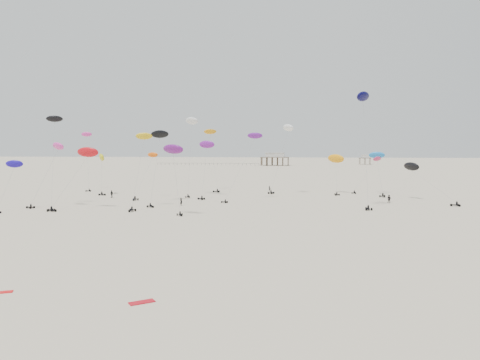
# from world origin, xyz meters

# --- Properties ---
(ground_plane) EXTENTS (900.00, 900.00, 0.00)m
(ground_plane) POSITION_xyz_m (0.00, 200.00, 0.00)
(ground_plane) COLOR beige
(pavilion_main) EXTENTS (21.00, 13.00, 9.80)m
(pavilion_main) POSITION_xyz_m (-10.00, 350.00, 4.22)
(pavilion_main) COLOR brown
(pavilion_main) RESTS_ON ground
(pavilion_small) EXTENTS (9.00, 7.00, 8.00)m
(pavilion_small) POSITION_xyz_m (60.00, 380.00, 3.49)
(pavilion_small) COLOR brown
(pavilion_small) RESTS_ON ground
(pier_fence) EXTENTS (80.20, 0.20, 1.50)m
(pier_fence) POSITION_xyz_m (-62.00, 350.00, 0.77)
(pier_fence) COLOR black
(pier_fence) RESTS_ON ground
(rig_0) EXTENTS (4.05, 11.89, 17.65)m
(rig_0) POSITION_xyz_m (-23.53, 95.91, 10.39)
(rig_0) COLOR black
(rig_0) RESTS_ON ground
(rig_1) EXTENTS (3.64, 11.22, 11.94)m
(rig_1) POSITION_xyz_m (33.47, 131.30, 5.95)
(rig_1) COLOR black
(rig_1) RESTS_ON ground
(rig_2) EXTENTS (8.62, 13.02, 20.93)m
(rig_2) POSITION_xyz_m (-56.96, 139.29, 13.00)
(rig_2) COLOR black
(rig_2) RESTS_ON ground
(rig_3) EXTENTS (4.00, 9.94, 11.78)m
(rig_3) POSITION_xyz_m (-50.22, 89.27, 7.50)
(rig_3) COLOR black
(rig_3) RESTS_ON ground
(rig_4) EXTENTS (8.74, 9.42, 14.53)m
(rig_4) POSITION_xyz_m (-35.94, 94.23, 10.80)
(rig_4) COLOR black
(rig_4) RESTS_ON ground
(rig_5) EXTENTS (10.08, 6.09, 13.02)m
(rig_5) POSITION_xyz_m (32.56, 138.50, 9.33)
(rig_5) COLOR black
(rig_5) RESTS_ON ground
(rig_6) EXTENTS (5.51, 4.31, 14.35)m
(rig_6) POSITION_xyz_m (-12.96, 86.38, 11.56)
(rig_6) COLOR black
(rig_6) RESTS_ON ground
(rig_7) EXTENTS (9.64, 15.36, 23.64)m
(rig_7) POSITION_xyz_m (-43.72, 95.77, 12.90)
(rig_7) COLOR black
(rig_7) RESTS_ON ground
(rig_8) EXTENTS (5.97, 12.33, 12.68)m
(rig_8) POSITION_xyz_m (21.75, 137.27, 9.26)
(rig_8) COLOR black
(rig_8) RESTS_ON ground
(rig_9) EXTENTS (9.11, 13.89, 20.38)m
(rig_9) POSITION_xyz_m (-1.67, 117.56, 13.40)
(rig_9) COLOR black
(rig_9) RESTS_ON ground
(rig_10) EXTENTS (7.33, 12.81, 20.45)m
(rig_10) POSITION_xyz_m (-16.30, 141.19, 13.07)
(rig_10) COLOR black
(rig_10) RESTS_ON ground
(rig_12) EXTENTS (7.47, 8.63, 15.06)m
(rig_12) POSITION_xyz_m (-44.11, 95.95, 11.10)
(rig_12) COLOR black
(rig_12) RESTS_ON ground
(rig_13) EXTENTS (5.17, 13.93, 17.12)m
(rig_13) POSITION_xyz_m (-14.43, 123.19, 11.77)
(rig_13) COLOR black
(rig_13) RESTS_ON ground
(rig_14) EXTENTS (4.79, 7.03, 11.87)m
(rig_14) POSITION_xyz_m (-44.90, 123.46, 8.60)
(rig_14) COLOR black
(rig_14) RESTS_ON ground
(rig_15) EXTENTS (5.61, 11.57, 22.45)m
(rig_15) POSITION_xyz_m (-19.08, 125.58, 18.61)
(rig_15) COLOR black
(rig_15) RESTS_ON ground
(rig_16) EXTENTS (8.23, 7.29, 20.56)m
(rig_16) POSITION_xyz_m (6.90, 134.21, 15.86)
(rig_16) COLOR black
(rig_16) RESTS_ON ground
(rig_17) EXTENTS (10.12, 18.54, 17.71)m
(rig_17) POSITION_xyz_m (41.58, 120.66, 6.96)
(rig_17) COLOR black
(rig_17) RESTS_ON ground
(rig_18) EXTENTS (4.80, 11.33, 26.33)m
(rig_18) POSITION_xyz_m (25.69, 104.85, 20.53)
(rig_18) COLOR black
(rig_18) RESTS_ON ground
(rig_19) EXTENTS (3.85, 12.06, 14.49)m
(rig_19) POSITION_xyz_m (-29.36, 114.57, 5.66)
(rig_19) COLOR black
(rig_19) RESTS_ON ground
(rig_20) EXTENTS (5.52, 16.69, 20.39)m
(rig_20) POSITION_xyz_m (-23.06, 107.91, 13.79)
(rig_20) COLOR black
(rig_20) RESTS_ON ground
(spectator_0) EXTENTS (0.94, 0.88, 2.12)m
(spectator_0) POSITION_xyz_m (-15.70, 101.57, 0.00)
(spectator_0) COLOR black
(spectator_0) RESTS_ON ground
(spectator_1) EXTENTS (1.29, 1.15, 2.29)m
(spectator_1) POSITION_xyz_m (33.07, 113.54, 0.00)
(spectator_1) COLOR black
(spectator_1) RESTS_ON ground
(spectator_2) EXTENTS (1.55, 1.30, 2.31)m
(spectator_2) POSITION_xyz_m (-38.65, 115.48, 0.00)
(spectator_2) COLOR black
(spectator_2) RESTS_ON ground
(spectator_3) EXTENTS (0.90, 0.85, 2.04)m
(spectator_3) POSITION_xyz_m (2.01, 139.38, 0.00)
(spectator_3) COLOR black
(spectator_3) RESTS_ON ground
(grounded_kite_a) EXTENTS (2.29, 2.05, 0.08)m
(grounded_kite_a) POSITION_xyz_m (-1.13, 34.65, 0.00)
(grounded_kite_a) COLOR #B90B17
(grounded_kite_a) RESTS_ON ground
(grounded_kite_b) EXTENTS (1.92, 1.42, 0.07)m
(grounded_kite_b) POSITION_xyz_m (-14.88, 35.55, 0.00)
(grounded_kite_b) COLOR red
(grounded_kite_b) RESTS_ON ground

